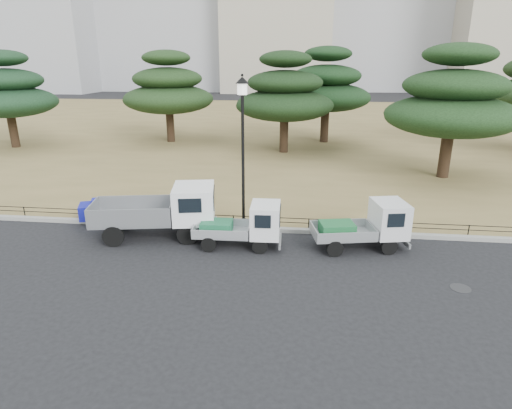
# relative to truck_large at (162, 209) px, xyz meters

# --- Properties ---
(ground) EXTENTS (220.00, 220.00, 0.00)m
(ground) POSITION_rel_truck_large_xyz_m (3.53, -1.62, -1.10)
(ground) COLOR black
(lawn) EXTENTS (120.00, 56.00, 0.15)m
(lawn) POSITION_rel_truck_large_xyz_m (3.53, 28.98, -1.02)
(lawn) COLOR olive
(lawn) RESTS_ON ground
(curb) EXTENTS (120.00, 0.25, 0.16)m
(curb) POSITION_rel_truck_large_xyz_m (3.53, 0.98, -1.02)
(curb) COLOR gray
(curb) RESTS_ON ground
(truck_large) EXTENTS (4.78, 2.58, 1.98)m
(truck_large) POSITION_rel_truck_large_xyz_m (0.00, 0.00, 0.00)
(truck_large) COLOR black
(truck_large) RESTS_ON ground
(truck_kei_front) EXTENTS (3.12, 1.43, 1.63)m
(truck_kei_front) POSITION_rel_truck_large_xyz_m (3.22, -0.55, -0.29)
(truck_kei_front) COLOR black
(truck_kei_front) RESTS_ON ground
(truck_kei_rear) EXTENTS (3.47, 2.00, 1.71)m
(truck_kei_rear) POSITION_rel_truck_large_xyz_m (7.54, -0.17, -0.25)
(truck_kei_rear) COLOR black
(truck_kei_rear) RESTS_ON ground
(street_lamp) EXTENTS (0.51, 0.51, 5.72)m
(street_lamp) POSITION_rel_truck_large_xyz_m (2.91, 1.28, 2.92)
(street_lamp) COLOR black
(street_lamp) RESTS_ON lawn
(pipe_fence) EXTENTS (38.00, 0.04, 0.40)m
(pipe_fence) POSITION_rel_truck_large_xyz_m (3.53, 1.13, -0.66)
(pipe_fence) COLOR black
(pipe_fence) RESTS_ON lawn
(tarp_pile) EXTENTS (1.54, 1.34, 0.86)m
(tarp_pile) POSITION_rel_truck_large_xyz_m (-3.31, 1.29, -0.61)
(tarp_pile) COLOR #1519A8
(tarp_pile) RESTS_ON lawn
(manhole) EXTENTS (0.60, 0.60, 0.01)m
(manhole) POSITION_rel_truck_large_xyz_m (10.03, -2.82, -1.09)
(manhole) COLOR #2D2D30
(manhole) RESTS_ON ground
(pine_west_far) EXTENTS (6.97, 6.97, 7.04)m
(pine_west_far) POSITION_rel_truck_large_xyz_m (-16.73, 15.33, 3.11)
(pine_west_far) COLOR black
(pine_west_far) RESTS_ON lawn
(pine_west_near) EXTENTS (7.08, 7.08, 7.08)m
(pine_west_near) POSITION_rel_truck_large_xyz_m (-5.65, 18.97, 3.13)
(pine_west_near) COLOR black
(pine_west_near) RESTS_ON lawn
(pine_center_left) EXTENTS (6.83, 6.83, 6.94)m
(pine_center_left) POSITION_rel_truck_large_xyz_m (3.70, 15.83, 3.06)
(pine_center_left) COLOR black
(pine_center_left) RESTS_ON lawn
(pine_center_right) EXTENTS (6.93, 6.93, 7.36)m
(pine_center_right) POSITION_rel_truck_large_xyz_m (6.72, 20.34, 3.31)
(pine_center_right) COLOR black
(pine_center_right) RESTS_ON lawn
(pine_east_near) EXTENTS (7.10, 7.10, 7.18)m
(pine_east_near) POSITION_rel_truck_large_xyz_m (13.06, 9.92, 3.19)
(pine_east_near) COLOR black
(pine_east_near) RESTS_ON lawn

